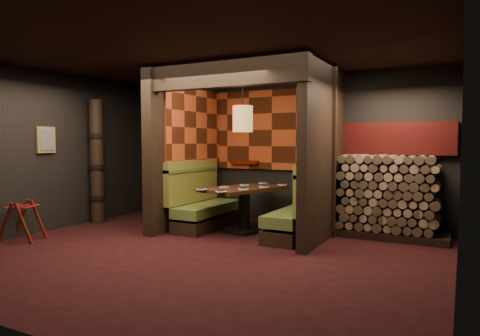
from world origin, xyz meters
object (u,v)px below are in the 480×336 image
dining_table (244,200)px  firewood_stack (393,197)px  pendant_lamp (243,119)px  luggage_rack (22,219)px  booth_bench_left (203,206)px  booth_bench_right (300,214)px  totem_column (97,162)px

dining_table → firewood_stack: firewood_stack is taller
pendant_lamp → luggage_rack: 3.96m
booth_bench_left → dining_table: size_ratio=0.96×
dining_table → pendant_lamp: bearing=-90.0°
booth_bench_right → dining_table: size_ratio=0.96×
booth_bench_left → firewood_stack: bearing=12.2°
luggage_rack → totem_column: bearing=92.7°
booth_bench_right → firewood_stack: firewood_stack is taller
booth_bench_left → pendant_lamp: (0.86, -0.04, 1.58)m
dining_table → pendant_lamp: size_ratio=1.53×
booth_bench_right → pendant_lamp: size_ratio=1.46×
dining_table → booth_bench_left: bearing=-179.6°
dining_table → luggage_rack: (-2.86, -2.23, -0.22)m
dining_table → firewood_stack: size_ratio=0.97×
pendant_lamp → totem_column: bearing=-170.3°
booth_bench_right → luggage_rack: booth_bench_right is taller
luggage_rack → firewood_stack: 6.02m
pendant_lamp → booth_bench_left: bearing=177.0°
firewood_stack → dining_table: bearing=-163.8°
pendant_lamp → totem_column: 3.09m
dining_table → luggage_rack: 3.64m
pendant_lamp → firewood_stack: pendant_lamp is taller
pendant_lamp → firewood_stack: (2.39, 0.74, -1.30)m
pendant_lamp → totem_column: pendant_lamp is taller
booth_bench_left → firewood_stack: 3.33m
totem_column → firewood_stack: bearing=13.2°
booth_bench_right → firewood_stack: 1.55m
pendant_lamp → firewood_stack: bearing=17.3°
firewood_stack → booth_bench_right: bearing=-152.7°
luggage_rack → firewood_stack: size_ratio=0.43×
booth_bench_left → booth_bench_right: same height
dining_table → firewood_stack: bearing=16.2°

